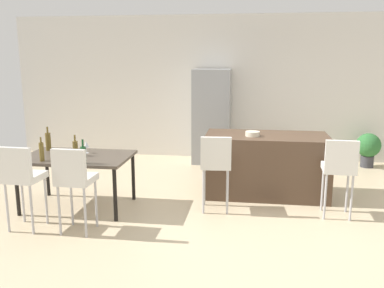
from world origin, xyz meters
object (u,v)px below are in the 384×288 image
(dining_table, at_px, (77,160))
(dining_chair_near, at_px, (21,175))
(wine_bottle_left, at_px, (42,151))
(wine_glass_far, at_px, (86,144))
(bar_chair_middle, at_px, (339,166))
(dining_chair_far, at_px, (74,177))
(wine_bottle_corner, at_px, (83,155))
(kitchen_island, at_px, (266,165))
(potted_plant, at_px, (368,147))
(bar_chair_left, at_px, (216,161))
(wine_bottle_right, at_px, (75,148))
(fruit_bowl, at_px, (252,134))
(wine_bottle_middle, at_px, (48,141))
(refrigerator, at_px, (212,116))

(dining_table, bearing_deg, dining_chair_near, -111.58)
(wine_bottle_left, relative_size, wine_glass_far, 1.81)
(bar_chair_middle, distance_m, dining_chair_far, 3.30)
(wine_bottle_corner, bearing_deg, dining_table, 123.98)
(dining_chair_far, distance_m, wine_bottle_corner, 0.47)
(kitchen_island, relative_size, wine_bottle_left, 5.79)
(dining_chair_near, xyz_separation_m, potted_plant, (4.91, 3.68, -0.31))
(bar_chair_left, distance_m, wine_bottle_right, 1.93)
(wine_glass_far, relative_size, fruit_bowl, 0.82)
(wine_bottle_middle, xyz_separation_m, refrigerator, (2.12, 2.58, 0.05))
(dining_chair_near, xyz_separation_m, fruit_bowl, (2.71, 1.67, 0.26))
(wine_bottle_middle, bearing_deg, wine_bottle_right, -26.57)
(dining_table, relative_size, wine_glass_far, 8.36)
(wine_bottle_corner, relative_size, refrigerator, 0.17)
(potted_plant, bearing_deg, kitchen_island, -136.51)
(dining_table, relative_size, wine_bottle_left, 4.61)
(kitchen_island, xyz_separation_m, dining_chair_far, (-2.27, -1.79, 0.24))
(wine_bottle_corner, xyz_separation_m, potted_plant, (4.31, 3.23, -0.47))
(wine_bottle_right, relative_size, wine_bottle_corner, 0.93)
(kitchen_island, distance_m, fruit_bowl, 0.55)
(dining_chair_near, relative_size, wine_bottle_right, 3.62)
(wine_glass_far, xyz_separation_m, fruit_bowl, (2.30, 0.66, 0.09))
(dining_table, xyz_separation_m, wine_bottle_left, (-0.32, -0.34, 0.19))
(kitchen_island, distance_m, potted_plant, 2.74)
(kitchen_island, xyz_separation_m, refrigerator, (-1.01, 1.89, 0.46))
(dining_chair_near, bearing_deg, fruit_bowl, 31.70)
(kitchen_island, height_order, wine_bottle_left, wine_bottle_left)
(wine_bottle_middle, relative_size, wine_bottle_left, 1.09)
(bar_chair_middle, height_order, wine_bottle_middle, wine_bottle_middle)
(dining_table, height_order, wine_bottle_middle, wine_bottle_middle)
(bar_chair_middle, distance_m, dining_chair_near, 3.93)
(dining_table, height_order, wine_glass_far, wine_glass_far)
(wine_bottle_left, distance_m, wine_glass_far, 0.65)
(wine_glass_far, bearing_deg, wine_bottle_left, -127.76)
(dining_chair_near, relative_size, fruit_bowl, 4.95)
(dining_chair_far, distance_m, wine_bottle_right, 0.92)
(bar_chair_left, distance_m, wine_bottle_corner, 1.72)
(bar_chair_middle, xyz_separation_m, potted_plant, (1.09, 2.72, -0.31))
(kitchen_island, distance_m, dining_chair_far, 2.90)
(bar_chair_left, relative_size, dining_chair_near, 1.00)
(wine_bottle_middle, bearing_deg, kitchen_island, 12.43)
(dining_chair_near, distance_m, fruit_bowl, 3.19)
(dining_chair_far, relative_size, wine_glass_far, 6.03)
(wine_bottle_middle, height_order, wine_bottle_left, wine_bottle_middle)
(wine_bottle_middle, xyz_separation_m, wine_glass_far, (0.62, -0.09, -0.01))
(dining_table, xyz_separation_m, dining_chair_far, (0.33, -0.83, 0.02))
(bar_chair_middle, distance_m, wine_bottle_corner, 3.27)
(potted_plant, bearing_deg, wine_bottle_corner, -143.13)
(fruit_bowl, bearing_deg, wine_bottle_right, -160.80)
(bar_chair_middle, bearing_deg, potted_plant, 68.19)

